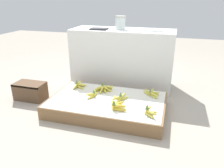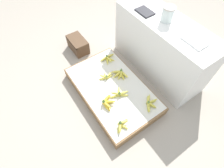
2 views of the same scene
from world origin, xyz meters
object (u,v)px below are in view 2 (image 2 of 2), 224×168
(banana_bunch_front_right, at_px, (122,125))
(banana_bunch_back_midleft, at_px, (120,74))
(banana_bunch_front_midright, at_px, (107,102))
(banana_bunch_middle_midleft, at_px, (106,77))
(banana_bunch_middle_midright, at_px, (119,94))
(wooden_crate, at_px, (78,45))
(banana_bunch_back_right, at_px, (150,103))
(banana_bunch_back_left, at_px, (108,58))
(glass_jar, at_px, (168,14))
(foam_tray_white, at_px, (195,41))

(banana_bunch_front_right, xyz_separation_m, banana_bunch_back_midleft, (-0.59, 0.41, -0.00))
(banana_bunch_front_midright, distance_m, banana_bunch_front_right, 0.33)
(banana_bunch_middle_midleft, height_order, banana_bunch_middle_midright, banana_bunch_middle_midright)
(banana_bunch_front_right, xyz_separation_m, banana_bunch_middle_midright, (-0.34, 0.22, -0.00))
(banana_bunch_middle_midleft, height_order, banana_bunch_back_midleft, banana_bunch_back_midleft)
(banana_bunch_middle_midleft, xyz_separation_m, banana_bunch_back_midleft, (0.07, 0.18, 0.00))
(wooden_crate, relative_size, banana_bunch_middle_midright, 1.54)
(banana_bunch_front_right, relative_size, banana_bunch_middle_midleft, 0.99)
(banana_bunch_front_midright, distance_m, banana_bunch_back_right, 0.52)
(banana_bunch_back_left, xyz_separation_m, banana_bunch_back_right, (0.90, 0.01, -0.00))
(banana_bunch_front_midright, height_order, banana_bunch_middle_midleft, banana_bunch_front_midright)
(banana_bunch_front_right, distance_m, banana_bunch_middle_midright, 0.40)
(glass_jar, bearing_deg, wooden_crate, -141.60)
(wooden_crate, relative_size, banana_bunch_back_left, 1.51)
(banana_bunch_front_midright, xyz_separation_m, banana_bunch_middle_midright, (-0.01, 0.19, -0.01))
(banana_bunch_middle_midright, height_order, banana_bunch_back_right, banana_bunch_middle_midright)
(banana_bunch_front_midright, relative_size, foam_tray_white, 0.79)
(banana_bunch_middle_midleft, bearing_deg, banana_bunch_front_midright, -32.18)
(banana_bunch_front_right, height_order, banana_bunch_back_left, banana_bunch_front_right)
(banana_bunch_middle_midright, relative_size, glass_jar, 1.38)
(wooden_crate, bearing_deg, banana_bunch_back_right, 7.94)
(banana_bunch_back_left, height_order, glass_jar, glass_jar)
(glass_jar, bearing_deg, foam_tray_white, -0.73)
(banana_bunch_back_right, bearing_deg, banana_bunch_back_left, -179.38)
(banana_bunch_back_left, bearing_deg, banana_bunch_front_midright, -34.32)
(banana_bunch_back_midleft, xyz_separation_m, banana_bunch_back_right, (0.57, 0.03, -0.00))
(banana_bunch_middle_midleft, distance_m, banana_bunch_back_left, 0.34)
(banana_bunch_back_midleft, bearing_deg, banana_bunch_front_right, -34.88)
(banana_bunch_front_midright, bearing_deg, banana_bunch_back_left, 145.68)
(banana_bunch_back_right, bearing_deg, banana_bunch_middle_midright, -144.11)
(foam_tray_white, bearing_deg, banana_bunch_back_midleft, -129.42)
(banana_bunch_back_left, distance_m, foam_tray_white, 1.17)
(banana_bunch_back_left, relative_size, foam_tray_white, 0.98)
(banana_bunch_middle_midleft, height_order, banana_bunch_back_right, banana_bunch_middle_midleft)
(wooden_crate, distance_m, banana_bunch_front_midright, 1.19)
(wooden_crate, height_order, banana_bunch_front_midright, banana_bunch_front_midright)
(banana_bunch_middle_midleft, height_order, glass_jar, glass_jar)
(foam_tray_white, bearing_deg, banana_bunch_front_midright, -102.21)
(banana_bunch_middle_midleft, relative_size, banana_bunch_back_left, 0.83)
(banana_bunch_front_right, bearing_deg, banana_bunch_back_right, 93.56)
(banana_bunch_front_midright, xyz_separation_m, glass_jar, (-0.21, 0.97, 0.70))
(banana_bunch_middle_midright, xyz_separation_m, banana_bunch_back_midleft, (-0.25, 0.20, -0.00))
(wooden_crate, relative_size, banana_bunch_back_midleft, 1.73)
(banana_bunch_middle_midleft, xyz_separation_m, glass_jar, (0.12, 0.76, 0.71))
(wooden_crate, distance_m, glass_jar, 1.44)
(banana_bunch_middle_midleft, bearing_deg, glass_jar, 81.11)
(banana_bunch_middle_midleft, bearing_deg, wooden_crate, 179.54)
(banana_bunch_back_left, height_order, banana_bunch_back_midleft, banana_bunch_back_midleft)
(banana_bunch_front_midright, xyz_separation_m, banana_bunch_middle_midleft, (-0.33, 0.21, -0.01))
(banana_bunch_front_right, height_order, banana_bunch_middle_midright, banana_bunch_front_right)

